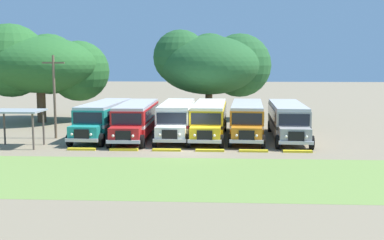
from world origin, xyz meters
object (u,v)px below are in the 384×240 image
object	(u,v)px
parked_bus_slot_0	(104,117)
secondary_tree	(41,65)
broad_shade_tree	(212,64)
waiting_shelter	(18,114)
parked_bus_slot_2	(177,118)
parked_bus_slot_1	(136,118)
parked_bus_slot_3	(209,118)
parked_bus_slot_5	(288,119)
parked_bus_slot_4	(247,118)
utility_pole	(54,94)

from	to	relation	value
parked_bus_slot_0	secondary_tree	bearing A→B (deg)	-133.37
broad_shade_tree	waiting_shelter	xyz separation A→B (m)	(-13.96, -16.44, -3.54)
parked_bus_slot_2	waiting_shelter	xyz separation A→B (m)	(-11.16, -5.47, 0.87)
parked_bus_slot_0	parked_bus_slot_1	world-z (taller)	same
secondary_tree	parked_bus_slot_1	bearing A→B (deg)	-39.82
parked_bus_slot_1	broad_shade_tree	distance (m)	13.86
parked_bus_slot_3	parked_bus_slot_5	bearing A→B (deg)	90.76
parked_bus_slot_5	broad_shade_tree	world-z (taller)	broad_shade_tree
secondary_tree	parked_bus_slot_2	bearing A→B (deg)	-31.08
parked_bus_slot_4	parked_bus_slot_5	bearing A→B (deg)	88.51
parked_bus_slot_2	parked_bus_slot_3	xyz separation A→B (m)	(2.71, -0.20, 0.00)
broad_shade_tree	secondary_tree	distance (m)	17.70
secondary_tree	waiting_shelter	size ratio (longest dim) A/B	3.61
parked_bus_slot_2	secondary_tree	xyz separation A→B (m)	(-14.78, 8.91, 4.30)
parked_bus_slot_1	secondary_tree	xyz separation A→B (m)	(-11.49, 9.58, 4.30)
parked_bus_slot_3	waiting_shelter	world-z (taller)	parked_bus_slot_3
parked_bus_slot_5	utility_pole	size ratio (longest dim) A/B	1.62
parked_bus_slot_3	waiting_shelter	size ratio (longest dim) A/B	3.02
parked_bus_slot_0	parked_bus_slot_5	world-z (taller)	same
broad_shade_tree	waiting_shelter	size ratio (longest dim) A/B	3.40
parked_bus_slot_1	waiting_shelter	xyz separation A→B (m)	(-7.87, -4.80, 0.87)
parked_bus_slot_2	utility_pole	size ratio (longest dim) A/B	1.61
parked_bus_slot_4	secondary_tree	distance (m)	22.88
broad_shade_tree	utility_pole	distance (m)	17.87
broad_shade_tree	utility_pole	world-z (taller)	broad_shade_tree
secondary_tree	utility_pole	size ratio (longest dim) A/B	1.93
parked_bus_slot_1	parked_bus_slot_3	size ratio (longest dim) A/B	1.00
parked_bus_slot_3	broad_shade_tree	world-z (taller)	broad_shade_tree
parked_bus_slot_0	secondary_tree	world-z (taller)	secondary_tree
parked_bus_slot_4	waiting_shelter	xyz separation A→B (m)	(-16.97, -5.39, 0.87)
parked_bus_slot_1	parked_bus_slot_2	xyz separation A→B (m)	(3.29, 0.67, 0.00)
parked_bus_slot_1	parked_bus_slot_4	xyz separation A→B (m)	(9.10, 0.60, 0.00)
parked_bus_slot_0	broad_shade_tree	world-z (taller)	broad_shade_tree
parked_bus_slot_3	secondary_tree	world-z (taller)	secondary_tree
parked_bus_slot_2	parked_bus_slot_4	world-z (taller)	same
parked_bus_slot_0	secondary_tree	distance (m)	13.30
parked_bus_slot_0	parked_bus_slot_5	distance (m)	15.16
parked_bus_slot_2	waiting_shelter	world-z (taller)	parked_bus_slot_2
secondary_tree	parked_bus_slot_4	bearing A→B (deg)	-23.58
parked_bus_slot_4	utility_pole	bearing A→B (deg)	-81.16
parked_bus_slot_1	secondary_tree	size ratio (longest dim) A/B	0.83
parked_bus_slot_4	parked_bus_slot_5	world-z (taller)	same
utility_pole	waiting_shelter	size ratio (longest dim) A/B	1.87
parked_bus_slot_1	parked_bus_slot_2	bearing A→B (deg)	100.99
utility_pole	waiting_shelter	bearing A→B (deg)	-108.83
parked_bus_slot_0	parked_bus_slot_3	size ratio (longest dim) A/B	1.00
parked_bus_slot_3	waiting_shelter	bearing A→B (deg)	-66.82
parked_bus_slot_2	parked_bus_slot_4	distance (m)	5.81
utility_pole	parked_bus_slot_1	bearing A→B (deg)	6.98
parked_bus_slot_5	secondary_tree	bearing A→B (deg)	-108.94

